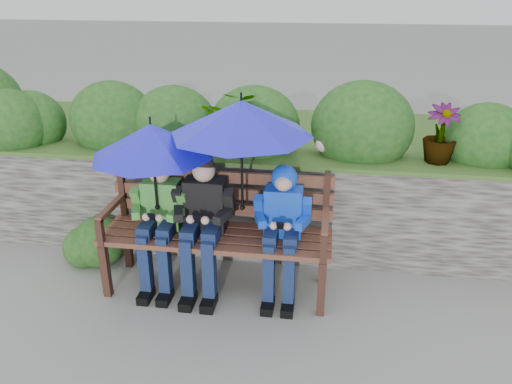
# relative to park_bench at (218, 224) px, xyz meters

# --- Properties ---
(ground) EXTENTS (60.00, 60.00, 0.00)m
(ground) POSITION_rel_park_bench_xyz_m (0.35, -0.15, -0.60)
(ground) COLOR gray
(ground) RESTS_ON ground
(garden_backdrop) EXTENTS (8.00, 2.85, 1.81)m
(garden_backdrop) POSITION_rel_park_bench_xyz_m (0.26, 1.43, 0.05)
(garden_backdrop) COLOR #34312F
(garden_backdrop) RESTS_ON ground
(park_bench) EXTENTS (1.99, 0.58, 1.05)m
(park_bench) POSITION_rel_park_bench_xyz_m (0.00, 0.00, 0.00)
(park_bench) COLOR #361E17
(park_bench) RESTS_ON ground
(boy_left) EXTENTS (0.49, 0.56, 1.18)m
(boy_left) POSITION_rel_park_bench_xyz_m (-0.49, -0.10, 0.08)
(boy_left) COLOR #318830
(boy_left) RESTS_ON ground
(boy_middle) EXTENTS (0.52, 0.60, 1.23)m
(boy_middle) POSITION_rel_park_bench_xyz_m (-0.10, -0.10, 0.10)
(boy_middle) COLOR black
(boy_middle) RESTS_ON ground
(boy_right) EXTENTS (0.48, 0.58, 1.17)m
(boy_right) POSITION_rel_park_bench_xyz_m (0.57, -0.08, 0.12)
(boy_right) COLOR blue
(boy_right) RESTS_ON ground
(umbrella_left) EXTENTS (1.02, 1.02, 0.81)m
(umbrella_left) POSITION_rel_park_bench_xyz_m (-0.50, -0.11, 0.78)
(umbrella_left) COLOR #1D1CE7
(umbrella_left) RESTS_ON ground
(umbrella_right) EXTENTS (1.16, 1.16, 1.00)m
(umbrella_right) POSITION_rel_park_bench_xyz_m (0.23, -0.06, 0.98)
(umbrella_right) COLOR #1D1CE7
(umbrella_right) RESTS_ON ground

